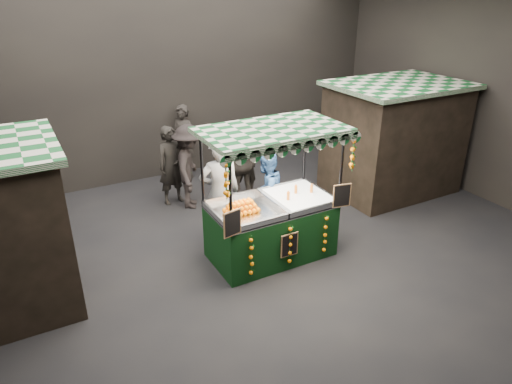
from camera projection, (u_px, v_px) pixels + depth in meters
ground at (261, 266)px, 8.32m from camera, size 12.00×12.00×0.00m
market_hall at (262, 76)px, 6.91m from camera, size 12.10×10.10×5.05m
neighbour_stall_right at (393, 138)px, 10.89m from camera, size 3.00×2.20×2.60m
juice_stall at (273, 219)px, 8.33m from camera, size 2.54×1.49×2.46m
vendor_grey at (220, 193)px, 8.67m from camera, size 0.85×0.64×2.12m
vendor_blue at (266, 193)px, 9.14m from camera, size 1.01×0.91×1.71m
shopper_0 at (172, 165)px, 10.37m from camera, size 0.72×0.54×1.81m
shopper_1 at (250, 160)px, 10.66m from camera, size 1.04×0.90×1.82m
shopper_2 at (242, 163)px, 10.30m from camera, size 1.14×0.47×1.94m
shopper_3 at (190, 167)px, 10.16m from camera, size 1.17×1.41×1.90m
shopper_4 at (35, 178)px, 9.54m from camera, size 1.13×1.05×1.95m
shopper_5 at (364, 140)px, 11.97m from camera, size 1.26×1.76×1.83m
shopper_6 at (184, 142)px, 11.73m from camera, size 0.76×0.83×1.89m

